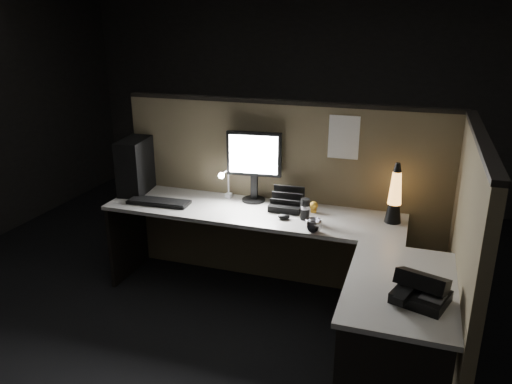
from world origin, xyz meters
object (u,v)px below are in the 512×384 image
(pc_tower, at_px, (136,165))
(keyboard, at_px, (159,202))
(lava_lamp, at_px, (395,198))
(desk_phone, at_px, (420,290))
(monitor, at_px, (254,160))

(pc_tower, height_order, keyboard, pc_tower)
(keyboard, distance_m, lava_lamp, 1.81)
(keyboard, height_order, desk_phone, desk_phone)
(keyboard, xyz_separation_m, desk_phone, (2.00, -0.85, 0.05))
(lava_lamp, xyz_separation_m, desk_phone, (0.21, -1.05, -0.12))
(lava_lamp, bearing_deg, pc_tower, 179.37)
(pc_tower, relative_size, keyboard, 0.91)
(monitor, distance_m, keyboard, 0.83)
(monitor, relative_size, lava_lamp, 1.27)
(monitor, height_order, desk_phone, monitor)
(monitor, height_order, lava_lamp, monitor)
(monitor, xyz_separation_m, lava_lamp, (1.10, -0.11, -0.15))
(pc_tower, relative_size, desk_phone, 1.41)
(pc_tower, bearing_deg, keyboard, -43.08)
(monitor, relative_size, desk_phone, 1.75)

